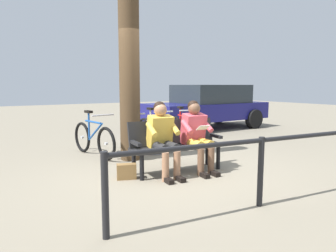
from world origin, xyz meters
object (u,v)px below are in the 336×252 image
object	(u,v)px
bicycle_blue	(130,136)
parked_car	(208,106)
tree_trunk	(129,69)
bicycle_black	(183,130)
bench	(175,142)
litter_bin	(155,136)
bicycle_green	(154,133)
person_reading	(197,132)
person_companion	(163,135)
handbag	(126,171)
bicycle_purple	(94,139)

from	to	relation	value
bicycle_blue	parked_car	bearing A→B (deg)	133.37
tree_trunk	bicycle_black	size ratio (longest dim) A/B	2.15
tree_trunk	parked_car	bearing A→B (deg)	-147.16
bench	litter_bin	xyz separation A→B (m)	(-0.39, -1.36, -0.12)
tree_trunk	bicycle_green	distance (m)	1.83
bench	bicycle_black	world-z (taller)	bicycle_black
bench	litter_bin	size ratio (longest dim) A/B	2.11
person_reading	person_companion	world-z (taller)	same
person_companion	parked_car	size ratio (longest dim) A/B	0.28
litter_bin	bicycle_black	size ratio (longest dim) A/B	0.47
bicycle_green	parked_car	world-z (taller)	parked_car
bicycle_green	bicycle_blue	size ratio (longest dim) A/B	1.02
person_reading	bench	bearing A→B (deg)	-27.08
bench	bicycle_blue	world-z (taller)	bicycle_blue
handbag	bicycle_black	bearing A→B (deg)	-141.86
person_reading	bicycle_green	bearing A→B (deg)	-94.70
person_reading	tree_trunk	distance (m)	1.85
tree_trunk	bicycle_blue	bearing A→B (deg)	-114.50
person_companion	litter_bin	distance (m)	1.69
handbag	bicycle_green	size ratio (longest dim) A/B	0.18
person_companion	bicycle_black	bearing A→B (deg)	-126.85
parked_car	litter_bin	bearing A→B (deg)	33.93
bench	person_reading	distance (m)	0.39
person_companion	parked_car	distance (m)	5.80
bench	bicycle_purple	size ratio (longest dim) A/B	0.98
handbag	bicycle_purple	size ratio (longest dim) A/B	0.18
handbag	litter_bin	distance (m)	1.91
bench	bicycle_green	size ratio (longest dim) A/B	0.97
litter_bin	bicycle_green	size ratio (longest dim) A/B	0.46
bench	person_companion	world-z (taller)	person_companion
bench	tree_trunk	bearing A→B (deg)	-71.62
person_companion	person_reading	bearing A→B (deg)	179.95
handbag	tree_trunk	distance (m)	2.12
person_reading	litter_bin	world-z (taller)	person_reading
litter_bin	bicycle_blue	xyz separation A→B (m)	(0.42, -0.37, -0.03)
bicycle_black	parked_car	bearing A→B (deg)	143.93
bicycle_green	parked_car	distance (m)	3.81
tree_trunk	litter_bin	size ratio (longest dim) A/B	4.56
parked_car	bicycle_green	bearing A→B (deg)	30.07
person_reading	bicycle_black	bearing A→B (deg)	-114.21
litter_bin	bicycle_blue	size ratio (longest dim) A/B	0.47
bicycle_black	bicycle_blue	bearing A→B (deg)	-71.13
person_companion	handbag	world-z (taller)	person_companion
person_companion	tree_trunk	size ratio (longest dim) A/B	0.34
person_reading	handbag	size ratio (longest dim) A/B	4.00
bench	handbag	size ratio (longest dim) A/B	5.45
handbag	parked_car	size ratio (longest dim) A/B	0.07
parked_car	handbag	bearing A→B (deg)	37.19
litter_bin	parked_car	world-z (taller)	parked_car
litter_bin	tree_trunk	bearing A→B (deg)	15.52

